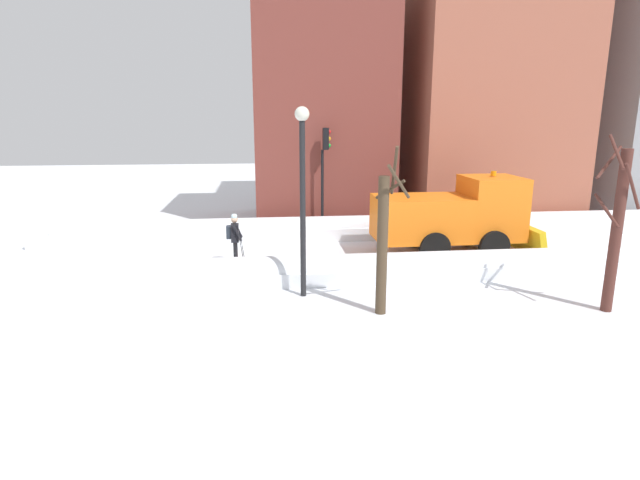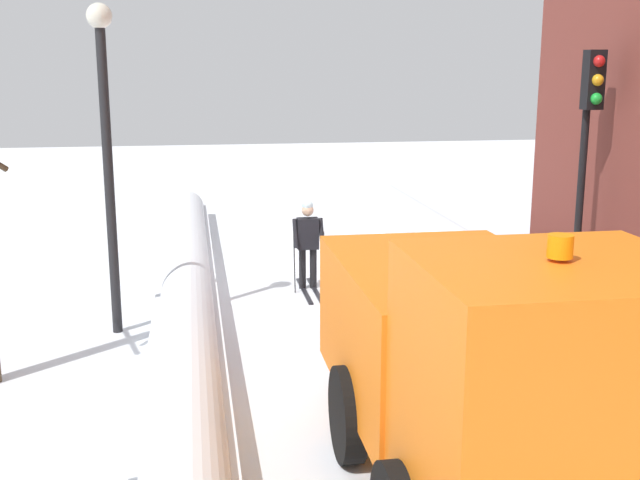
% 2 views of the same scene
% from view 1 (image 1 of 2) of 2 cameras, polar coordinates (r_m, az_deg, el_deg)
% --- Properties ---
extents(ground_plane, '(80.00, 80.00, 0.00)m').
position_cam_1_polar(ground_plane, '(20.82, 18.64, -1.32)').
color(ground_plane, white).
extents(snowbank_left, '(1.10, 36.00, 0.99)m').
position_cam_1_polar(snowbank_left, '(23.30, 15.77, 1.48)').
color(snowbank_left, white).
rests_on(snowbank_left, ground).
extents(snowbank_right, '(1.10, 36.00, 0.90)m').
position_cam_1_polar(snowbank_right, '(18.25, 22.50, -2.52)').
color(snowbank_right, white).
rests_on(snowbank_right, ground).
extents(building_brick_near, '(6.96, 6.36, 11.06)m').
position_cam_1_polar(building_brick_near, '(25.67, -0.06, 14.52)').
color(building_brick_near, brown).
rests_on(building_brick_near, ground).
extents(plow_truck, '(3.20, 5.98, 3.12)m').
position_cam_1_polar(plow_truck, '(19.94, 14.72, 2.67)').
color(plow_truck, orange).
rests_on(plow_truck, ground).
extents(skier, '(0.62, 1.80, 1.81)m').
position_cam_1_polar(skier, '(18.20, -9.41, 0.40)').
color(skier, black).
rests_on(skier, ground).
extents(traffic_light_pole, '(0.28, 0.42, 4.62)m').
position_cam_1_polar(traffic_light_pole, '(21.84, 0.53, 8.67)').
color(traffic_light_pole, black).
rests_on(traffic_light_pole, ground).
extents(street_lamp, '(0.40, 0.40, 5.34)m').
position_cam_1_polar(street_lamp, '(14.29, -1.95, 6.67)').
color(street_lamp, black).
rests_on(street_lamp, ground).
extents(bare_tree_near, '(1.17, 0.86, 4.39)m').
position_cam_1_polar(bare_tree_near, '(13.29, 7.01, -0.17)').
color(bare_tree_near, '#493927').
rests_on(bare_tree_near, ground).
extents(bare_tree_mid, '(1.15, 1.19, 4.64)m').
position_cam_1_polar(bare_tree_mid, '(15.35, 29.96, 1.16)').
color(bare_tree_mid, '#502A23').
rests_on(bare_tree_mid, ground).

